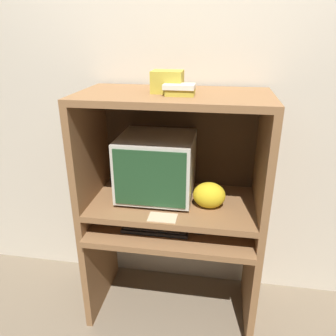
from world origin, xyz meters
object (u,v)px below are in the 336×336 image
object	(u,v)px
snack_bag	(209,195)
storage_box	(167,82)
crt_monitor	(157,166)
keyboard	(156,228)
mouse	(199,231)
book_stack	(180,90)

from	to	relation	value
snack_bag	storage_box	distance (m)	0.67
crt_monitor	keyboard	world-z (taller)	crt_monitor
storage_box	mouse	bearing A→B (deg)	-32.21
crt_monitor	mouse	world-z (taller)	crt_monitor
book_stack	storage_box	xyz separation A→B (m)	(-0.08, 0.08, 0.03)
crt_monitor	book_stack	size ratio (longest dim) A/B	2.79
crt_monitor	book_stack	xyz separation A→B (m)	(0.15, -0.11, 0.47)
keyboard	storage_box	bearing A→B (deg)	70.49
keyboard	mouse	size ratio (longest dim) A/B	5.61
mouse	storage_box	world-z (taller)	storage_box
keyboard	mouse	world-z (taller)	mouse
mouse	snack_bag	size ratio (longest dim) A/B	0.37
book_stack	storage_box	size ratio (longest dim) A/B	0.97
crt_monitor	storage_box	xyz separation A→B (m)	(0.07, -0.04, 0.50)
snack_bag	storage_box	world-z (taller)	storage_box
crt_monitor	keyboard	distance (m)	0.37
mouse	storage_box	bearing A→B (deg)	147.79
crt_monitor	book_stack	world-z (taller)	book_stack
crt_monitor	keyboard	xyz separation A→B (m)	(0.02, -0.17, -0.32)
crt_monitor	book_stack	bearing A→B (deg)	-37.33
keyboard	snack_bag	size ratio (longest dim) A/B	2.10
book_stack	keyboard	bearing A→B (deg)	-155.19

